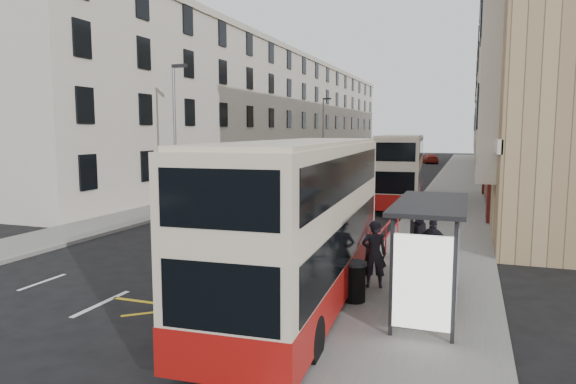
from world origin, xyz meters
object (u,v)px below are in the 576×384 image
at_px(street_lamp_far, 324,130).
at_px(litter_bin, 355,281).
at_px(pedestrian_far, 433,245).
at_px(bus_shelter, 435,234).
at_px(street_lamp_near, 176,129).
at_px(pedestrian_near, 374,254).
at_px(double_decker_rear, 401,169).
at_px(car_dark, 380,154).
at_px(car_silver, 369,160).
at_px(white_van, 317,170).
at_px(pedestrian_mid, 421,237).
at_px(double_decker_front, 303,222).
at_px(car_red, 430,159).

bearing_deg(street_lamp_far, litter_bin, -73.16).
bearing_deg(pedestrian_far, bus_shelter, 107.15).
height_order(street_lamp_near, pedestrian_near, street_lamp_near).
bearing_deg(double_decker_rear, pedestrian_near, -88.82).
bearing_deg(car_dark, street_lamp_far, -77.47).
distance_m(street_lamp_far, car_silver, 12.94).
bearing_deg(street_lamp_far, street_lamp_near, -90.00).
height_order(litter_bin, car_dark, car_dark).
height_order(street_lamp_near, double_decker_rear, street_lamp_near).
xyz_separation_m(litter_bin, car_silver, (-9.93, 54.01, 0.09)).
height_order(litter_bin, car_silver, car_silver).
height_order(litter_bin, white_van, white_van).
xyz_separation_m(street_lamp_far, pedestrian_mid, (13.96, -37.72, -3.54)).
xyz_separation_m(double_decker_front, car_dark, (-10.17, 72.24, -1.41)).
distance_m(pedestrian_near, car_silver, 53.62).
bearing_deg(street_lamp_near, pedestrian_far, -30.33).
relative_size(pedestrian_far, car_red, 0.37).
bearing_deg(car_silver, pedestrian_near, -96.42).
relative_size(street_lamp_far, pedestrian_mid, 4.24).
relative_size(double_decker_front, white_van, 1.91).
bearing_deg(double_decker_rear, car_silver, 99.92).
bearing_deg(white_van, pedestrian_far, -89.06).
relative_size(street_lamp_far, double_decker_rear, 0.73).
xyz_separation_m(street_lamp_near, pedestrian_near, (12.95, -10.61, -3.53)).
xyz_separation_m(bus_shelter, street_lamp_far, (-14.69, 42.39, 2.50)).
height_order(street_lamp_far, double_decker_rear, street_lamp_far).
distance_m(double_decker_rear, pedestrian_far, 16.41).
height_order(bus_shelter, pedestrian_far, bus_shelter).
bearing_deg(street_lamp_far, bus_shelter, -70.88).
bearing_deg(bus_shelter, white_van, 110.65).
distance_m(car_silver, car_dark, 18.15).
height_order(pedestrian_mid, white_van, pedestrian_mid).
bearing_deg(white_van, car_silver, 63.44).
bearing_deg(bus_shelter, car_silver, 102.36).
height_order(litter_bin, pedestrian_near, pedestrian_near).
xyz_separation_m(pedestrian_mid, white_van, (-12.81, 31.27, -0.30)).
xyz_separation_m(white_van, car_dark, (0.03, 36.57, -0.02)).
bearing_deg(white_van, bus_shelter, -90.92).
relative_size(car_dark, car_red, 1.02).
height_order(double_decker_front, car_silver, double_decker_front).
bearing_deg(car_silver, double_decker_front, -98.36).
relative_size(pedestrian_near, car_red, 0.42).
distance_m(pedestrian_far, white_van, 34.61).
bearing_deg(car_silver, white_van, -112.36).
relative_size(street_lamp_far, car_dark, 1.70).
bearing_deg(street_lamp_far, double_decker_front, -74.92).
height_order(street_lamp_far, car_silver, street_lamp_far).
bearing_deg(car_silver, double_decker_rear, -93.44).
xyz_separation_m(double_decker_rear, pedestrian_mid, (2.66, -15.36, -1.09)).
relative_size(bus_shelter, car_red, 0.92).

